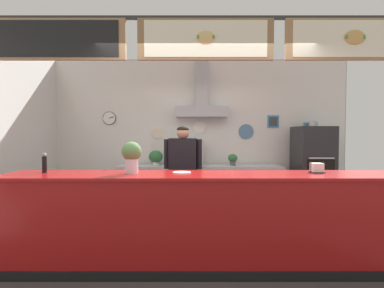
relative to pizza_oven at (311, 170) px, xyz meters
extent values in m
plane|color=#3F3A38|center=(-2.04, -1.89, -0.80)|extent=(6.90, 6.90, 0.00)
cube|color=#9E9E99|center=(-2.04, 0.54, 0.66)|extent=(5.75, 0.12, 2.92)
cube|color=silver|center=(-2.04, 0.48, 0.66)|extent=(5.71, 0.01, 2.88)
cylinder|color=black|center=(-3.82, 0.46, 0.97)|extent=(0.26, 0.02, 0.26)
cylinder|color=white|center=(-3.82, 0.45, 0.97)|extent=(0.24, 0.01, 0.24)
cube|color=black|center=(-3.77, 0.44, 0.98)|extent=(0.09, 0.01, 0.04)
cylinder|color=beige|center=(-2.87, 0.46, 0.67)|extent=(0.21, 0.02, 0.21)
cylinder|color=white|center=(-2.04, 0.46, 0.79)|extent=(0.25, 0.02, 0.25)
cylinder|color=teal|center=(-1.13, 0.46, 0.71)|extent=(0.29, 0.02, 0.29)
cube|color=teal|center=(0.14, 0.46, 0.75)|extent=(0.27, 0.02, 0.26)
cube|color=#484848|center=(0.14, 0.45, 0.75)|extent=(0.19, 0.01, 0.19)
cube|color=teal|center=(-0.60, 0.46, 0.90)|extent=(0.22, 0.02, 0.24)
cube|color=#393939|center=(-0.60, 0.45, 0.90)|extent=(0.16, 0.01, 0.18)
cube|color=#A3A5AD|center=(-2.01, 0.31, 1.08)|extent=(0.98, 0.34, 0.20)
cube|color=#A3A5AD|center=(-2.01, 0.36, 1.63)|extent=(0.24, 0.24, 0.88)
cube|color=#2D2D2D|center=(-2.04, -1.97, 2.00)|extent=(5.04, 0.04, 0.04)
cube|color=#9E754C|center=(-3.72, -2.00, 1.75)|extent=(1.55, 0.05, 0.47)
cube|color=black|center=(-3.72, -2.02, 1.75)|extent=(1.39, 0.01, 0.41)
cube|color=olive|center=(-2.04, -2.00, 1.75)|extent=(1.55, 0.05, 0.47)
cube|color=#F2E5C6|center=(-2.04, -2.02, 1.75)|extent=(1.39, 0.01, 0.41)
ellipsoid|color=#E5BC70|center=(-2.04, -2.04, 1.76)|extent=(0.21, 0.04, 0.15)
cube|color=#51843D|center=(-2.04, -2.04, 1.76)|extent=(0.20, 0.01, 0.04)
cube|color=#9E754C|center=(-0.36, -2.00, 1.75)|extent=(1.55, 0.05, 0.47)
cube|color=#F2E5C6|center=(-0.36, -2.02, 1.75)|extent=(1.39, 0.01, 0.41)
ellipsoid|color=tan|center=(-0.36, -2.04, 1.76)|extent=(0.24, 0.04, 0.17)
cube|color=#51843D|center=(-0.36, -2.04, 1.76)|extent=(0.22, 0.01, 0.04)
cube|color=maroon|center=(-2.04, -2.18, -0.30)|extent=(4.35, 0.64, 1.01)
cube|color=#B31515|center=(-2.04, -2.18, 0.22)|extent=(4.43, 0.67, 0.03)
cube|color=black|center=(-2.04, -2.51, -0.75)|extent=(4.35, 0.02, 0.10)
cube|color=#B7BABF|center=(-2.05, 0.14, -0.36)|extent=(3.01, 0.57, 0.88)
cube|color=#929499|center=(-2.05, 0.14, -0.64)|extent=(2.86, 0.53, 0.02)
cube|color=#232326|center=(0.00, 0.00, 0.00)|extent=(0.61, 0.71, 1.60)
cube|color=black|center=(0.00, -0.36, 0.13)|extent=(0.45, 0.02, 0.20)
cube|color=#B7BABF|center=(0.00, -0.38, 0.26)|extent=(0.42, 0.02, 0.02)
cylinder|color=#B7BABF|center=(0.00, 0.00, 0.85)|extent=(0.14, 0.14, 0.10)
cube|color=#232328|center=(-2.33, -1.09, -0.35)|extent=(0.31, 0.22, 0.90)
cube|color=black|center=(-2.33, -1.09, 0.35)|extent=(0.41, 0.25, 0.51)
cylinder|color=black|center=(-2.09, -1.10, 0.37)|extent=(0.08, 0.08, 0.43)
cylinder|color=black|center=(-2.57, -1.07, 0.37)|extent=(0.08, 0.08, 0.43)
sphere|color=tan|center=(-2.33, -1.09, 0.69)|extent=(0.19, 0.19, 0.19)
ellipsoid|color=black|center=(-2.33, -1.09, 0.73)|extent=(0.18, 0.18, 0.10)
cube|color=#B7BABF|center=(-2.27, 0.12, 0.33)|extent=(0.56, 0.47, 0.49)
cylinder|color=#4C4C51|center=(-2.38, -0.14, 0.30)|extent=(0.06, 0.06, 0.06)
cube|color=black|center=(-2.27, -0.15, 0.10)|extent=(0.50, 0.10, 0.04)
sphere|color=black|center=(-2.10, -0.13, 0.42)|extent=(0.04, 0.04, 0.04)
cylinder|color=beige|center=(-2.88, 0.18, 0.11)|extent=(0.13, 0.13, 0.06)
ellipsoid|color=#2D6638|center=(-2.88, 0.18, 0.24)|extent=(0.26, 0.26, 0.24)
cylinder|color=#4C4C51|center=(-1.44, 0.10, 0.12)|extent=(0.11, 0.11, 0.08)
ellipsoid|color=#2D6638|center=(-1.44, 0.10, 0.22)|extent=(0.17, 0.17, 0.15)
cylinder|color=black|center=(-3.86, -2.09, 0.33)|extent=(0.05, 0.05, 0.18)
sphere|color=gray|center=(-3.86, -2.09, 0.44)|extent=(0.05, 0.05, 0.05)
cylinder|color=silver|center=(-2.86, -2.15, 0.32)|extent=(0.14, 0.14, 0.17)
cylinder|color=gray|center=(-2.86, -2.15, 0.26)|extent=(0.13, 0.13, 0.05)
ellipsoid|color=#5B844C|center=(-2.86, -2.15, 0.48)|extent=(0.22, 0.22, 0.22)
cube|color=#262628|center=(-0.78, -2.07, 0.24)|extent=(0.14, 0.14, 0.01)
cylinder|color=#262628|center=(-0.85, -2.07, 0.30)|extent=(0.01, 0.01, 0.12)
cylinder|color=#262628|center=(-0.71, -2.07, 0.30)|extent=(0.01, 0.01, 0.12)
cube|color=white|center=(-0.78, -2.07, 0.29)|extent=(0.12, 0.12, 0.10)
cylinder|color=white|center=(-2.31, -2.12, 0.24)|extent=(0.21, 0.21, 0.01)
camera|label=1|loc=(-2.19, -5.47, 0.68)|focal=28.26mm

